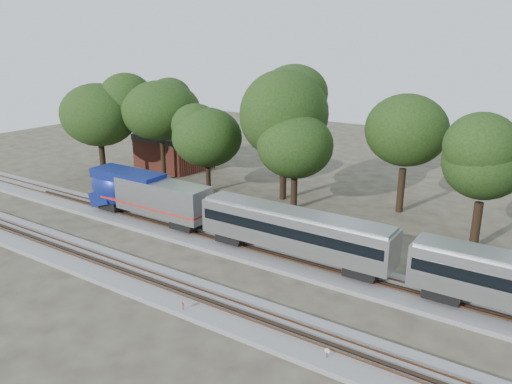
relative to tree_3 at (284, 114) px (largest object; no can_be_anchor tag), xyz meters
The scene contains 14 objects.
ground 25.20m from the tree_3, 71.60° to the right, with size 160.00×160.00×0.00m, color #383328.
track_far 20.16m from the tree_3, 65.30° to the right, with size 160.00×5.00×0.73m.
track_near 28.64m from the tree_3, 74.32° to the right, with size 160.00×5.00×0.73m.
switch_stand_red 30.49m from the tree_3, 73.85° to the right, with size 0.32×0.14×1.04m.
switch_stand_white 34.65m from the tree_3, 54.42° to the right, with size 0.33×0.06×1.04m.
switch_lever 33.12m from the tree_3, 61.37° to the right, with size 0.50×0.30×0.30m, color #512D19.
brick_building 24.20m from the tree_3, 169.04° to the left, with size 11.48×8.63×5.19m.
tree_0 27.25m from the tree_3, 167.34° to the right, with size 9.27×9.27×13.07m.
tree_1 18.78m from the tree_3, behind, with size 10.01×10.01×14.11m.
tree_2 10.75m from the tree_3, 164.96° to the right, with size 7.34×7.34×10.35m.
tree_3 is the anchor object (origin of this frame).
tree_4 4.85m from the tree_3, 38.98° to the right, with size 7.71×7.71×10.88m.
tree_5 14.24m from the tree_3, 13.97° to the left, with size 9.74×9.74×13.74m.
tree_6 23.49m from the tree_3, ahead, with size 8.78×8.78×12.38m.
Camera 1 is at (23.22, -29.89, 19.50)m, focal length 35.00 mm.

